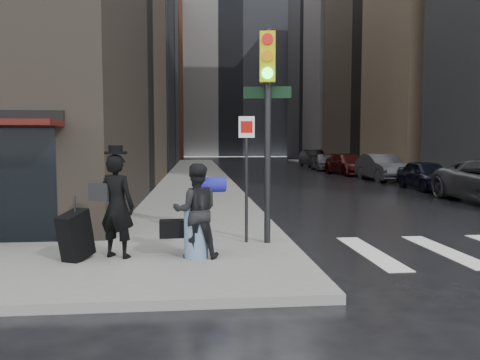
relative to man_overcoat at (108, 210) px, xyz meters
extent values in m
plane|color=black|center=(1.65, -0.44, -1.03)|extent=(140.00, 140.00, 0.00)
cube|color=slate|center=(1.65, 26.56, -0.95)|extent=(4.00, 50.00, 0.15)
cube|color=slate|center=(15.15, 26.56, -0.95)|extent=(3.00, 50.00, 0.15)
cube|color=silver|center=(5.15, 0.56, -1.02)|extent=(0.50, 3.00, 0.01)
cube|color=silver|center=(6.75, 0.56, -1.02)|extent=(0.50, 3.00, 0.01)
cube|color=#562C1D|center=(-11.35, 61.56, 11.97)|extent=(22.00, 20.00, 26.00)
cube|color=slate|center=(27.65, 57.56, 11.47)|extent=(22.00, 20.00, 25.00)
cube|color=slate|center=(7.65, 77.56, 14.97)|extent=(40.00, 12.00, 32.00)
imported|color=black|center=(0.15, 0.03, 0.07)|extent=(0.82, 0.70, 1.90)
cylinder|color=black|center=(0.15, 0.03, 1.04)|extent=(0.41, 0.41, 0.05)
cylinder|color=black|center=(0.15, 0.03, 1.10)|extent=(0.25, 0.25, 0.15)
cube|color=black|center=(-0.17, 0.11, 0.33)|extent=(0.42, 0.28, 0.33)
cube|color=black|center=(-0.56, -0.14, -0.44)|extent=(0.59, 0.80, 0.96)
cylinder|color=black|center=(-0.56, -0.14, 0.07)|extent=(0.04, 0.04, 0.44)
imported|color=black|center=(1.58, -0.14, -0.01)|extent=(0.87, 0.70, 1.73)
cube|color=black|center=(1.17, 0.01, -0.36)|extent=(0.53, 0.30, 0.32)
cylinder|color=#1A1C93|center=(1.87, -0.01, 0.45)|extent=(0.57, 0.39, 0.28)
cylinder|color=black|center=(3.08, 1.05, 1.33)|extent=(0.13, 0.13, 4.42)
cube|color=gold|center=(3.04, 0.81, 2.94)|extent=(0.34, 0.25, 1.00)
cylinder|color=red|center=(3.02, 0.70, 3.27)|extent=(0.23, 0.10, 0.22)
cylinder|color=orange|center=(3.02, 0.70, 2.94)|extent=(0.23, 0.10, 0.22)
cylinder|color=#19E533|center=(3.02, 0.70, 2.60)|extent=(0.23, 0.10, 0.22)
cylinder|color=black|center=(2.65, 1.13, 0.45)|extent=(0.07, 0.07, 2.65)
cube|color=white|center=(2.65, 1.10, 1.55)|extent=(0.33, 0.08, 0.44)
cube|color=black|center=(3.08, 1.13, 2.27)|extent=(0.98, 0.21, 0.24)
cylinder|color=maroon|center=(1.93, 6.40, -0.83)|extent=(0.32, 0.32, 0.10)
cylinder|color=maroon|center=(1.93, 6.40, -0.58)|extent=(0.24, 0.24, 0.60)
sphere|color=maroon|center=(1.93, 6.40, -0.26)|extent=(0.22, 0.22, 0.22)
cylinder|color=maroon|center=(1.93, 6.40, -0.48)|extent=(0.41, 0.16, 0.14)
imported|color=black|center=(12.77, 13.07, -0.31)|extent=(1.87, 4.27, 1.43)
imported|color=#3B3B40|center=(12.79, 18.66, -0.23)|extent=(1.74, 4.89, 1.61)
imported|color=#390C0B|center=(12.56, 24.24, -0.27)|extent=(2.57, 5.37, 1.51)
imported|color=#545359|center=(12.31, 29.83, -0.30)|extent=(2.06, 4.41, 1.46)
imported|color=black|center=(12.86, 35.41, -0.21)|extent=(1.79, 5.00, 1.64)
camera|label=1|loc=(1.58, -8.61, 1.21)|focal=35.00mm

